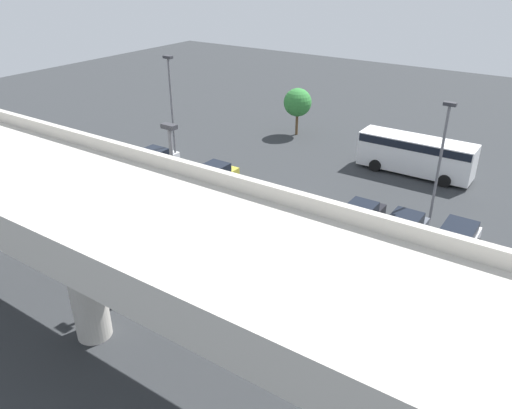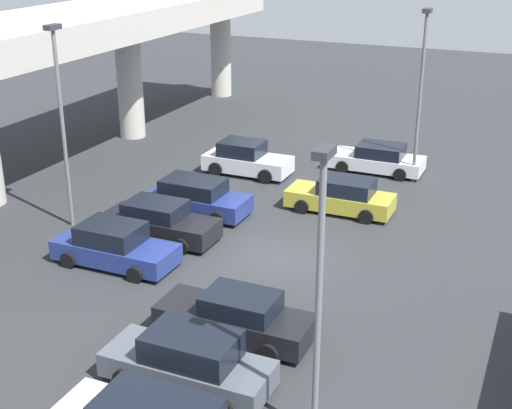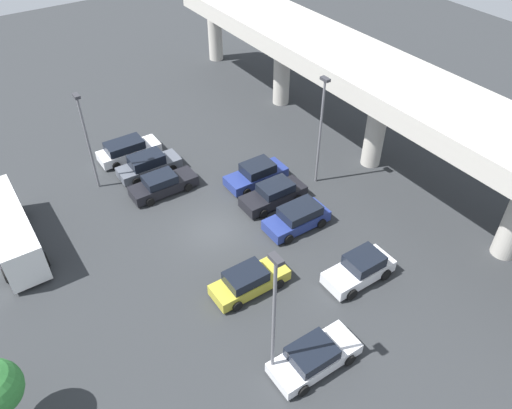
% 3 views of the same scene
% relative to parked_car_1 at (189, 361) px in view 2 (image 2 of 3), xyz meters
% --- Properties ---
extents(ground_plane, '(100.85, 100.85, 0.00)m').
position_rel_parked_car_1_xyz_m(ground_plane, '(8.30, 0.71, -0.75)').
color(ground_plane, '#2D3033').
extents(parked_car_1, '(2.01, 4.70, 1.62)m').
position_rel_parked_car_1_xyz_m(parked_car_1, '(0.00, 0.00, 0.00)').
color(parked_car_1, '#515660').
rests_on(parked_car_1, ground_plane).
extents(parked_car_2, '(1.97, 4.79, 1.50)m').
position_rel_parked_car_1_xyz_m(parked_car_2, '(2.70, -0.13, -0.06)').
color(parked_car_2, black).
rests_on(parked_car_2, ground_plane).
extents(parked_car_3, '(2.11, 4.59, 1.57)m').
position_rel_parked_car_1_xyz_m(parked_car_3, '(5.43, 6.08, -0.03)').
color(parked_car_3, navy).
rests_on(parked_car_3, ground_plane).
extents(parked_car_4, '(2.05, 4.69, 1.55)m').
position_rel_parked_car_1_xyz_m(parked_car_4, '(8.06, 5.76, -0.03)').
color(parked_car_4, black).
rests_on(parked_car_4, ground_plane).
extents(parked_car_5, '(2.14, 4.35, 1.56)m').
position_rel_parked_car_1_xyz_m(parked_car_5, '(10.96, 5.60, 0.00)').
color(parked_car_5, navy).
rests_on(parked_car_5, ground_plane).
extents(parked_car_6, '(2.00, 4.61, 1.52)m').
position_rel_parked_car_1_xyz_m(parked_car_6, '(13.72, -0.02, -0.05)').
color(parked_car_6, gold).
rests_on(parked_car_6, ground_plane).
extents(parked_car_7, '(2.07, 4.33, 1.67)m').
position_rel_parked_car_1_xyz_m(parked_car_7, '(16.61, 5.85, 0.02)').
color(parked_car_7, silver).
rests_on(parked_car_7, ground_plane).
extents(parked_car_8, '(2.17, 4.71, 1.41)m').
position_rel_parked_car_1_xyz_m(parked_car_8, '(19.65, -0.04, -0.09)').
color(parked_car_8, silver).
rests_on(parked_car_8, ground_plane).
extents(lamp_post_near_aisle, '(0.70, 0.35, 8.20)m').
position_rel_parked_car_1_xyz_m(lamp_post_near_aisle, '(18.90, -2.05, 4.04)').
color(lamp_post_near_aisle, slate).
rests_on(lamp_post_near_aisle, ground_plane).
extents(lamp_post_mid_lot, '(0.70, 0.35, 8.20)m').
position_rel_parked_car_1_xyz_m(lamp_post_mid_lot, '(7.76, 9.79, 4.04)').
color(lamp_post_mid_lot, slate).
rests_on(lamp_post_mid_lot, ground_plane).
extents(lamp_post_by_overpass, '(0.70, 0.35, 7.37)m').
position_rel_parked_car_1_xyz_m(lamp_post_by_overpass, '(-0.53, -3.77, 3.61)').
color(lamp_post_by_overpass, slate).
rests_on(lamp_post_by_overpass, ground_plane).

